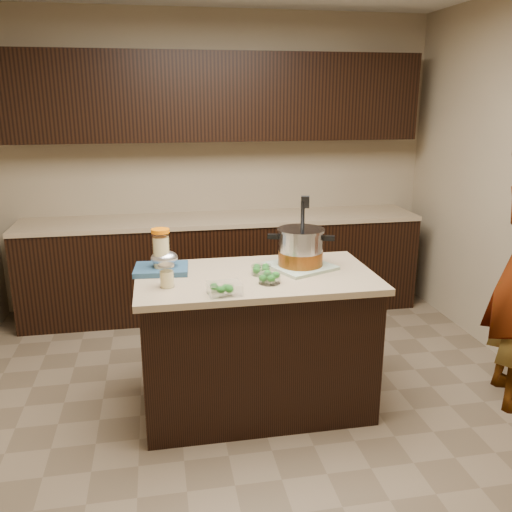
% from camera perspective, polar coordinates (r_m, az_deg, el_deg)
% --- Properties ---
extents(ground_plane, '(4.00, 4.00, 0.00)m').
position_cam_1_polar(ground_plane, '(3.71, 0.00, -15.32)').
color(ground_plane, brown).
rests_on(ground_plane, ground).
extents(room_shell, '(4.04, 4.04, 2.72)m').
position_cam_1_polar(room_shell, '(3.16, 0.00, 12.17)').
color(room_shell, tan).
rests_on(room_shell, ground).
extents(back_cabinets, '(3.60, 0.63, 2.33)m').
position_cam_1_polar(back_cabinets, '(4.98, -3.66, 4.66)').
color(back_cabinets, black).
rests_on(back_cabinets, ground).
extents(island, '(1.46, 0.81, 0.90)m').
position_cam_1_polar(island, '(3.49, 0.00, -8.98)').
color(island, black).
rests_on(island, ground).
extents(dish_towel, '(0.47, 0.47, 0.02)m').
position_cam_1_polar(dish_towel, '(3.47, 4.68, -1.06)').
color(dish_towel, '#598056').
rests_on(dish_towel, island).
extents(stock_pot, '(0.41, 0.38, 0.43)m').
position_cam_1_polar(stock_pot, '(3.44, 4.72, 0.68)').
color(stock_pot, '#B7B7BC').
rests_on(stock_pot, dish_towel).
extents(lemonade_pitcher, '(0.12, 0.12, 0.27)m').
position_cam_1_polar(lemonade_pitcher, '(3.39, -9.93, 0.37)').
color(lemonade_pitcher, '#E1CD89').
rests_on(lemonade_pitcher, island).
extents(mason_jar, '(0.11, 0.11, 0.15)m').
position_cam_1_polar(mason_jar, '(3.13, -9.38, -2.10)').
color(mason_jar, '#E1CD89').
rests_on(mason_jar, island).
extents(broccoli_tub_left, '(0.15, 0.15, 0.06)m').
position_cam_1_polar(broccoli_tub_left, '(3.32, 0.55, -1.51)').
color(broccoli_tub_left, silver).
rests_on(broccoli_tub_left, island).
extents(broccoli_tub_right, '(0.15, 0.15, 0.06)m').
position_cam_1_polar(broccoli_tub_right, '(3.17, 1.42, -2.39)').
color(broccoli_tub_right, silver).
rests_on(broccoli_tub_right, island).
extents(broccoli_tub_rect, '(0.19, 0.15, 0.07)m').
position_cam_1_polar(broccoli_tub_rect, '(2.99, -3.34, -3.50)').
color(broccoli_tub_rect, silver).
rests_on(broccoli_tub_rect, island).
extents(blue_tray, '(0.35, 0.29, 0.13)m').
position_cam_1_polar(blue_tray, '(3.42, -9.80, -0.93)').
color(blue_tray, navy).
rests_on(blue_tray, island).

